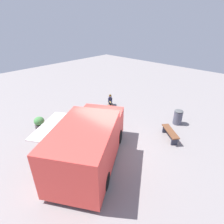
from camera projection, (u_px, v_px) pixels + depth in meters
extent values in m
plane|color=gray|center=(110.00, 147.00, 9.47)|extent=(40.00, 40.00, 0.00)
cube|color=#EF443C|center=(84.00, 149.00, 7.38)|extent=(3.83, 4.32, 2.04)
cube|color=#EF443C|center=(101.00, 123.00, 9.79)|extent=(2.68, 2.47, 1.48)
cube|color=#232722|center=(105.00, 113.00, 10.33)|extent=(1.58, 0.96, 0.56)
cube|color=black|center=(58.00, 143.00, 7.54)|extent=(1.05, 1.75, 0.71)
cube|color=silver|center=(49.00, 125.00, 7.21)|extent=(1.64, 2.20, 0.03)
cube|color=black|center=(92.00, 158.00, 8.58)|extent=(4.11, 5.21, 0.20)
cylinder|color=black|center=(119.00, 137.00, 9.68)|extent=(0.57, 0.75, 0.74)
cylinder|color=black|center=(83.00, 132.00, 10.06)|extent=(0.57, 0.75, 0.74)
cylinder|color=black|center=(105.00, 181.00, 7.01)|extent=(0.57, 0.75, 0.74)
cylinder|color=black|center=(57.00, 172.00, 7.40)|extent=(0.57, 0.75, 0.74)
ellipsoid|color=#7A6554|center=(110.00, 104.00, 14.13)|extent=(0.68, 0.68, 0.12)
cube|color=#7A6554|center=(109.00, 105.00, 13.95)|extent=(0.33, 0.34, 0.11)
cube|color=#7A6554|center=(111.00, 105.00, 13.95)|extent=(0.33, 0.34, 0.11)
cube|color=#1E1E34|center=(110.00, 100.00, 13.98)|extent=(0.42, 0.43, 0.54)
sphere|color=#DEA989|center=(110.00, 96.00, 13.81)|extent=(0.19, 0.19, 0.19)
sphere|color=#503610|center=(110.00, 96.00, 13.80)|extent=(0.20, 0.20, 0.20)
cube|color=#1E1E34|center=(109.00, 100.00, 13.82)|extent=(0.30, 0.31, 0.28)
cube|color=#1E1E34|center=(112.00, 100.00, 13.82)|extent=(0.30, 0.31, 0.28)
cylinder|color=gold|center=(110.00, 102.00, 13.71)|extent=(0.29, 0.23, 0.07)
cube|color=#C0412E|center=(110.00, 102.00, 13.70)|extent=(0.24, 0.17, 0.02)
cylinder|color=#504A4A|center=(40.00, 127.00, 10.91)|extent=(0.57, 0.57, 0.36)
torus|color=#50434D|center=(40.00, 124.00, 10.84)|extent=(0.60, 0.60, 0.04)
ellipsoid|color=#498B48|center=(39.00, 121.00, 10.73)|extent=(0.60, 0.60, 0.51)
sphere|color=#AB53B0|center=(35.00, 120.00, 10.63)|extent=(0.05, 0.05, 0.05)
sphere|color=purple|center=(35.00, 120.00, 10.73)|extent=(0.08, 0.08, 0.08)
sphere|color=#A65CC9|center=(37.00, 122.00, 10.48)|extent=(0.08, 0.08, 0.08)
sphere|color=purple|center=(37.00, 122.00, 10.48)|extent=(0.05, 0.05, 0.05)
cylinder|color=silver|center=(78.00, 115.00, 12.26)|extent=(0.52, 0.52, 0.34)
torus|color=silver|center=(78.00, 113.00, 12.19)|extent=(0.55, 0.55, 0.04)
ellipsoid|color=#1C6138|center=(77.00, 110.00, 12.08)|extent=(0.57, 0.57, 0.48)
sphere|color=white|center=(75.00, 108.00, 11.99)|extent=(0.07, 0.07, 0.07)
sphere|color=white|center=(76.00, 108.00, 12.23)|extent=(0.07, 0.07, 0.07)
sphere|color=white|center=(76.00, 111.00, 11.86)|extent=(0.09, 0.09, 0.09)
cylinder|color=#B3744E|center=(99.00, 117.00, 12.06)|extent=(0.36, 0.36, 0.32)
torus|color=#AE744C|center=(99.00, 115.00, 12.00)|extent=(0.39, 0.39, 0.04)
ellipsoid|color=#2C6239|center=(99.00, 112.00, 11.91)|extent=(0.44, 0.44, 0.38)
sphere|color=yellow|center=(99.00, 113.00, 11.73)|extent=(0.08, 0.08, 0.08)
sphere|color=#F4EE46|center=(100.00, 113.00, 11.75)|extent=(0.09, 0.09, 0.09)
sphere|color=yellow|center=(101.00, 111.00, 12.02)|extent=(0.05, 0.05, 0.05)
sphere|color=yellow|center=(101.00, 113.00, 11.79)|extent=(0.05, 0.05, 0.05)
sphere|color=#F9D54A|center=(99.00, 113.00, 11.73)|extent=(0.06, 0.06, 0.06)
cube|color=brown|center=(170.00, 131.00, 9.95)|extent=(1.42, 1.26, 0.06)
cube|color=#2D2F3E|center=(165.00, 129.00, 10.59)|extent=(0.28, 0.31, 0.44)
cube|color=#2D2F3E|center=(174.00, 141.00, 9.54)|extent=(0.28, 0.31, 0.44)
cylinder|color=#4E4F60|center=(178.00, 118.00, 11.40)|extent=(0.53, 0.53, 0.85)
ellipsoid|color=#555759|center=(179.00, 111.00, 11.19)|extent=(0.54, 0.54, 0.12)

